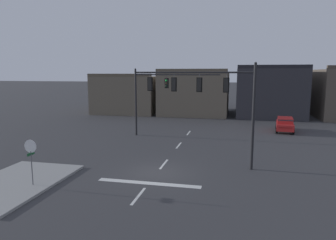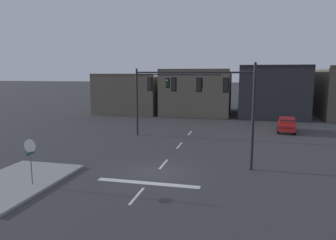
# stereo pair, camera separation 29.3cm
# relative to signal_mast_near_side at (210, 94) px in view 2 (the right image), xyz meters

# --- Properties ---
(ground_plane) EXTENTS (400.00, 400.00, 0.00)m
(ground_plane) POSITION_rel_signal_mast_near_side_xyz_m (-3.23, -2.49, -5.16)
(ground_plane) COLOR #353538
(sidewalk_near_corner) EXTENTS (5.00, 8.00, 0.15)m
(sidewalk_near_corner) POSITION_rel_signal_mast_near_side_xyz_m (-11.05, -6.49, -5.08)
(sidewalk_near_corner) COLOR gray
(sidewalk_near_corner) RESTS_ON ground
(stop_bar_paint) EXTENTS (6.40, 0.50, 0.01)m
(stop_bar_paint) POSITION_rel_signal_mast_near_side_xyz_m (-3.23, -4.49, -5.15)
(stop_bar_paint) COLOR silver
(stop_bar_paint) RESTS_ON ground
(lane_centreline) EXTENTS (0.16, 26.40, 0.01)m
(lane_centreline) POSITION_rel_signal_mast_near_side_xyz_m (-3.23, -0.49, -5.15)
(lane_centreline) COLOR silver
(lane_centreline) RESTS_ON ground
(signal_mast_near_side) EXTENTS (8.68, 1.21, 7.32)m
(signal_mast_near_side) POSITION_rel_signal_mast_near_side_xyz_m (0.00, 0.00, 0.00)
(signal_mast_near_side) COLOR black
(signal_mast_near_side) RESTS_ON ground
(signal_mast_far_side) EXTENTS (8.88, 0.69, 7.07)m
(signal_mast_far_side) POSITION_rel_signal_mast_near_side_xyz_m (-5.96, 9.05, -0.35)
(signal_mast_far_side) COLOR black
(signal_mast_far_side) RESTS_ON ground
(stop_sign) EXTENTS (0.76, 0.64, 2.83)m
(stop_sign) POSITION_rel_signal_mast_near_side_xyz_m (-9.66, -6.56, -3.01)
(stop_sign) COLOR #56565B
(stop_sign) RESTS_ON ground
(car_lot_nearside) EXTENTS (2.30, 4.60, 1.61)m
(car_lot_nearside) POSITION_rel_signal_mast_near_side_xyz_m (7.29, 14.73, -4.30)
(car_lot_nearside) COLOR #A81E1E
(car_lot_nearside) RESTS_ON ground
(building_row) EXTENTS (43.05, 13.96, 7.70)m
(building_row) POSITION_rel_signal_mast_near_side_xyz_m (0.59, 28.89, -1.77)
(building_row) COLOR #665B4C
(building_row) RESTS_ON ground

